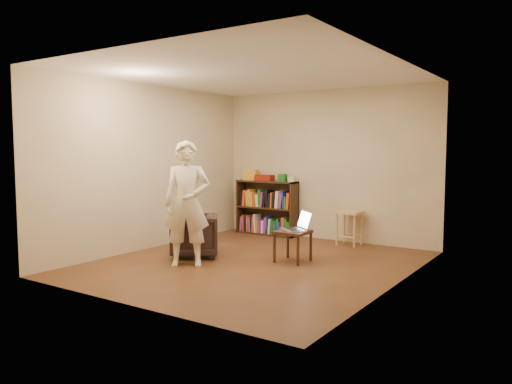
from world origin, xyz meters
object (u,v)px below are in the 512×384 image
Objects in this scene: bookshelf at (267,211)px; armchair at (194,235)px; laptop at (297,226)px; person at (187,203)px; side_table at (293,236)px; stool at (349,218)px.

armchair is (0.13, -2.21, -0.12)m from bookshelf.
person reaches higher than laptop.
person reaches higher than bookshelf.
person reaches higher than side_table.
laptop reaches higher than side_table.
side_table is 1.55m from person.
side_table is at bearing -48.40° from bookshelf.
side_table is at bearing -80.35° from laptop.
armchair is 0.41× the size of person.
laptop is at bearing 6.62° from person.
bookshelf is 1.69m from stool.
side_table is 0.26× the size of person.
laptop is 1.58m from person.
bookshelf is 2.12× the size of stool.
armchair is at bearing 85.68° from person.
person is at bearing -138.18° from side_table.
bookshelf is 0.71× the size of person.
bookshelf is at bearing 131.60° from side_table.
bookshelf is 2.31× the size of laptop.
armchair is at bearing -160.06° from side_table.
armchair is 1.33× the size of laptop.
bookshelf is 2.71× the size of side_table.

